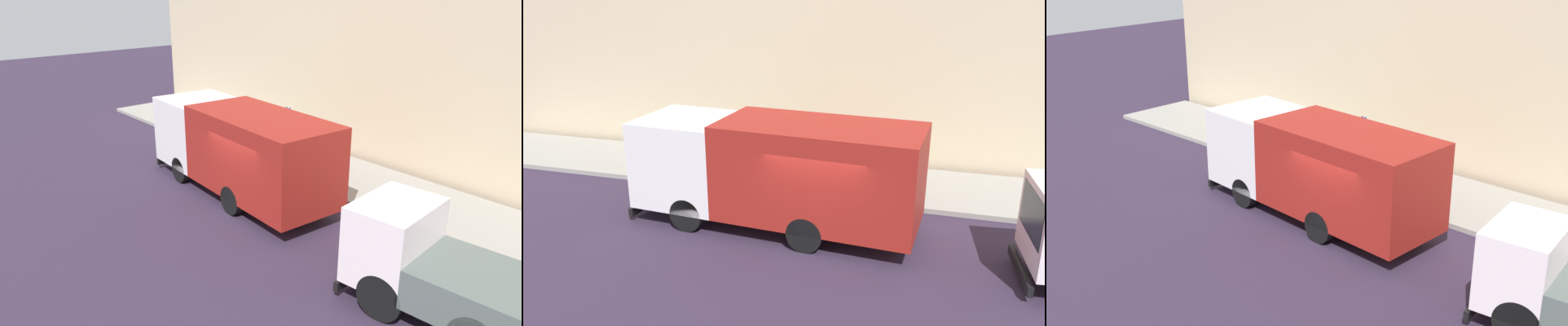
% 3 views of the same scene
% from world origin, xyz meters
% --- Properties ---
extents(ground, '(80.00, 80.00, 0.00)m').
position_xyz_m(ground, '(0.00, 0.00, 0.00)').
color(ground, '#302439').
extents(sidewalk, '(3.56, 30.00, 0.16)m').
position_xyz_m(sidewalk, '(4.78, 0.00, 0.08)').
color(sidewalk, gray).
rests_on(sidewalk, ground).
extents(building_facade, '(0.50, 30.00, 11.71)m').
position_xyz_m(building_facade, '(7.06, 0.00, 5.85)').
color(building_facade, beige).
rests_on(building_facade, ground).
extents(large_utility_truck, '(3.10, 7.99, 3.01)m').
position_xyz_m(large_utility_truck, '(1.01, 1.35, 1.69)').
color(large_utility_truck, white).
rests_on(large_utility_truck, ground).
extents(small_flatbed_truck, '(2.53, 4.96, 2.36)m').
position_xyz_m(small_flatbed_truck, '(0.00, -6.77, 1.14)').
color(small_flatbed_truck, white).
rests_on(small_flatbed_truck, ground).
extents(pedestrian_walking, '(0.40, 0.40, 1.58)m').
position_xyz_m(pedestrian_walking, '(4.58, 1.08, 0.98)').
color(pedestrian_walking, black).
rests_on(pedestrian_walking, sidewalk).
extents(pedestrian_standing, '(0.38, 0.38, 1.72)m').
position_xyz_m(pedestrian_standing, '(4.81, 3.41, 1.07)').
color(pedestrian_standing, brown).
rests_on(pedestrian_standing, sidewalk).
extents(street_sign_post, '(0.44, 0.08, 2.51)m').
position_xyz_m(street_sign_post, '(3.30, 1.50, 1.64)').
color(street_sign_post, '#4C5156').
rests_on(street_sign_post, sidewalk).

